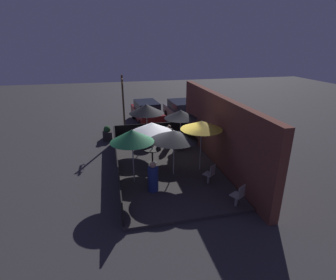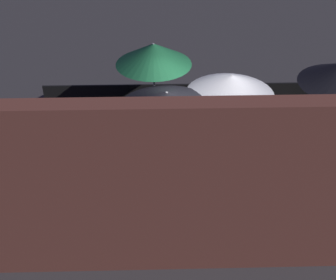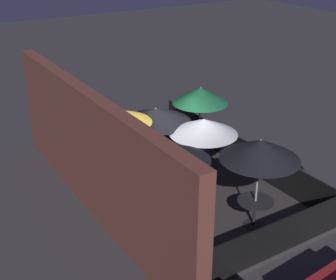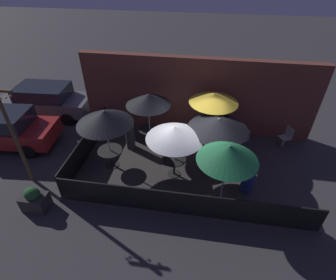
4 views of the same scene
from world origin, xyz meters
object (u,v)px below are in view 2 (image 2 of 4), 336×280
object	(u,v)px
patio_umbrella_1	(231,85)
patio_umbrella_5	(180,125)
patio_umbrella_2	(313,121)
dining_table_0	(331,134)
patron_0	(118,126)
patio_chair_1	(110,196)
patio_chair_0	(15,212)
patron_1	(328,167)
patio_umbrella_3	(167,101)
dining_table_1	(226,133)
patio_umbrella_4	(154,54)
dining_table_2	(300,183)

from	to	relation	value
patio_umbrella_1	patio_umbrella_5	bearing A→B (deg)	59.30
patio_umbrella_2	patio_umbrella_5	bearing A→B (deg)	6.11
dining_table_0	patron_0	world-z (taller)	patron_0
patio_chair_1	patio_chair_0	bearing A→B (deg)	154.52
patio_umbrella_1	patron_1	distance (m)	2.76
patio_umbrella_3	dining_table_1	size ratio (longest dim) A/B	2.47
patio_umbrella_2	patio_chair_1	bearing A→B (deg)	3.55
patio_umbrella_2	patio_chair_0	xyz separation A→B (m)	(5.71, 0.65, -1.59)
patio_umbrella_4	patron_0	xyz separation A→B (m)	(0.90, 0.69, -1.56)
patio_chair_0	patron_1	bearing A→B (deg)	-19.21
dining_table_1	patio_chair_1	distance (m)	3.32
patio_umbrella_3	dining_table_1	xyz separation A→B (m)	(-1.43, -0.74, -1.32)
patio_umbrella_5	patron_0	world-z (taller)	patio_umbrella_5
patio_umbrella_1	patio_umbrella_4	size ratio (longest dim) A/B	0.88
patio_umbrella_2	dining_table_2	xyz separation A→B (m)	(-0.00, 0.00, -1.52)
patio_umbrella_1	patron_0	xyz separation A→B (m)	(2.60, -0.41, -1.32)
patio_umbrella_3	patron_1	xyz separation A→B (m)	(-3.46, 0.59, -1.35)
dining_table_0	patio_chair_1	bearing A→B (deg)	20.87
patio_umbrella_3	patio_umbrella_4	world-z (taller)	patio_umbrella_4
patron_1	patio_umbrella_1	bearing A→B (deg)	-138.47
dining_table_1	patron_0	distance (m)	2.64
patio_umbrella_1	patio_chair_0	bearing A→B (deg)	29.10
patio_umbrella_2	patron_1	distance (m)	1.74
patio_umbrella_3	dining_table_1	world-z (taller)	patio_umbrella_3
patio_umbrella_1	dining_table_2	distance (m)	2.59
patio_umbrella_4	patron_1	distance (m)	4.72
patio_chair_1	patron_0	distance (m)	2.46
patio_chair_1	patio_umbrella_1	bearing A→B (deg)	0.00
patron_0	patron_1	xyz separation A→B (m)	(-4.63, 1.74, 0.00)
patio_umbrella_1	dining_table_0	world-z (taller)	patio_umbrella_1
patio_umbrella_4	dining_table_2	size ratio (longest dim) A/B	2.59
patio_umbrella_1	dining_table_2	world-z (taller)	patio_umbrella_1
patio_umbrella_2	patio_chair_0	bearing A→B (deg)	6.47
dining_table_2	patio_umbrella_1	bearing A→B (deg)	-54.30
dining_table_0	patio_umbrella_4	bearing A→B (deg)	-16.31
patio_umbrella_1	patron_1	size ratio (longest dim) A/B	1.66
patio_umbrella_5	dining_table_0	distance (m)	4.48
patio_umbrella_4	patron_1	world-z (taller)	patio_umbrella_4
patio_umbrella_4	patio_chair_1	xyz separation A→B (m)	(0.91, 3.15, -1.64)
patio_umbrella_3	patio_umbrella_4	xyz separation A→B (m)	(0.27, -1.84, 0.21)
patio_umbrella_3	patron_1	world-z (taller)	patio_umbrella_3
patio_umbrella_3	dining_table_2	size ratio (longest dim) A/B	2.33
patron_0	dining_table_1	bearing A→B (deg)	179.62
patio_umbrella_1	patio_umbrella_4	distance (m)	2.04
dining_table_2	patio_chair_0	size ratio (longest dim) A/B	1.02
patio_umbrella_5	dining_table_1	xyz separation A→B (m)	(-1.23, -2.08, -1.62)
patio_umbrella_4	dining_table_1	distance (m)	2.54
patio_umbrella_4	patron_0	distance (m)	1.93
patio_umbrella_2	dining_table_0	distance (m)	2.53
patio_umbrella_3	patio_chair_0	bearing A→B (deg)	29.96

